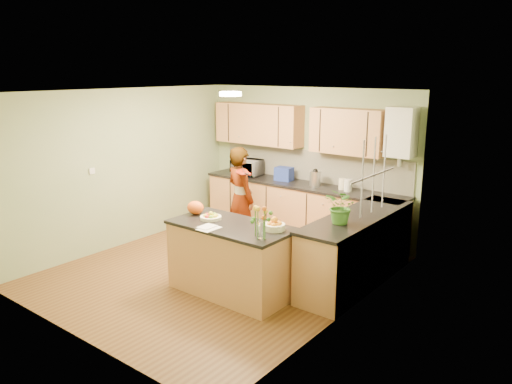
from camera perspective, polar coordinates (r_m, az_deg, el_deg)
The scene contains 28 objects.
floor at distance 7.16m, azimuth -4.28°, elevation -9.04°, with size 4.50×4.50×0.00m, color #583419.
ceiling at distance 6.61m, azimuth -4.68°, elevation 11.37°, with size 4.00×4.50×0.02m, color white.
wall_back at distance 8.54m, azimuth 5.77°, elevation 3.44°, with size 4.00×0.02×2.50m, color gray.
wall_front at distance 5.39m, azimuth -20.81°, elevation -3.56°, with size 4.00×0.02×2.50m, color gray.
wall_left at distance 8.23m, azimuth -14.82°, elevation 2.66°, with size 0.02×4.50×2.50m, color gray.
wall_right at distance 5.66m, azimuth 10.68°, elevation -2.08°, with size 0.02×4.50×2.50m, color gray.
back_counter at distance 8.41m, azimuth 5.13°, elevation -2.15°, with size 3.64×0.62×0.94m.
right_counter at distance 6.75m, azimuth 11.47°, elevation -6.44°, with size 0.62×2.24×0.94m.
splashback at distance 8.48m, azimuth 6.28°, elevation 3.01°, with size 3.60×0.02×0.52m, color white.
upper_cabinets at distance 8.40m, azimuth 4.23°, elevation 7.44°, with size 3.20×0.34×0.70m.
boiler at distance 7.53m, azimuth 16.28°, elevation 6.55°, with size 0.40×0.30×0.86m.
window_right at distance 6.12m, azimuth 13.34°, elevation 1.87°, with size 0.01×1.30×1.05m.
light_switch at distance 7.87m, azimuth -18.24°, elevation 2.30°, with size 0.02×0.09×0.09m, color white.
ceiling_lamp at distance 6.83m, azimuth -2.94°, elevation 11.15°, with size 0.30×0.30×0.07m.
peninsula_island at distance 6.36m, azimuth -2.77°, elevation -7.60°, with size 1.58×0.81×0.91m.
fruit_dish at distance 6.43m, azimuth -5.19°, elevation -2.78°, with size 0.27×0.27×0.10m.
orange_bowl at distance 5.98m, azimuth 2.12°, elevation -3.76°, with size 0.26×0.26×0.15m.
flower_vase at distance 5.63m, azimuth 0.58°, elevation -2.53°, with size 0.23×0.23×0.43m.
orange_bag at distance 6.66m, azimuth -6.94°, elevation -1.78°, with size 0.24×0.20×0.18m, color #DF5312.
papers at distance 6.06m, azimuth -5.40°, elevation -4.14°, with size 0.20×0.27×0.01m, color white.
violinist at distance 7.79m, azimuth -1.77°, elevation -0.76°, with size 0.60×0.39×1.63m, color tan.
violin at distance 7.39m, azimuth -1.70°, elevation 2.33°, with size 0.62×0.25×0.12m, color #4C0904, non-canonical shape.
microwave at distance 8.91m, azimuth -1.07°, elevation 2.85°, with size 0.52×0.35×0.29m, color white.
blue_box at distance 8.49m, azimuth 3.22°, elevation 2.08°, with size 0.28×0.21×0.23m, color navy.
kettle at distance 8.11m, azimuth 6.77°, elevation 1.61°, with size 0.18×0.18×0.33m.
jar_cream at distance 7.96m, azimuth 9.83°, elevation 0.91°, with size 0.11×0.11×0.17m, color #FAEFC8.
jar_white at distance 7.84m, azimuth 10.46°, elevation 0.74°, with size 0.12×0.12×0.19m, color white.
potted_plant at distance 6.14m, azimuth 9.80°, elevation -1.64°, with size 0.40×0.35×0.44m, color #3B7527.
Camera 1 is at (4.47, -4.86, 2.78)m, focal length 35.00 mm.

